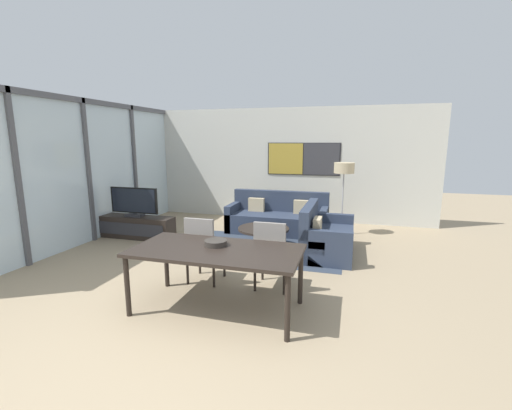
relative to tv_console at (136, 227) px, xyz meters
name	(u,v)px	position (x,y,z in m)	size (l,w,h in m)	color
ground_plane	(151,351)	(2.52, -3.37, -0.23)	(24.00, 24.00, 0.00)	#9E896B
wall_back	(281,164)	(2.54, 2.58, 1.18)	(7.51, 0.09, 2.80)	silver
window_wall_left	(87,165)	(-0.73, -0.40, 1.31)	(0.07, 5.95, 2.80)	silver
area_rug	(263,248)	(2.75, 0.03, -0.22)	(2.94, 1.86, 0.01)	#333D4C
tv_console	(136,227)	(0.00, 0.00, 0.00)	(1.66, 0.42, 0.46)	black
television	(134,202)	(0.00, 0.00, 0.52)	(1.07, 0.20, 0.60)	#2D2D33
sofa_main	(278,219)	(2.75, 1.29, 0.06)	(2.16, 0.85, 0.88)	#2D384C
sofa_side	(323,238)	(3.86, 0.04, 0.06)	(0.85, 1.46, 0.88)	#2D384C
coffee_table	(263,233)	(2.75, 0.03, 0.07)	(0.95, 0.95, 0.40)	black
dining_table	(217,254)	(2.82, -2.41, 0.47)	(1.98, 0.97, 0.76)	black
dining_chair_left	(203,247)	(2.33, -1.72, 0.30)	(0.46, 0.46, 0.96)	gray
dining_chair_centre	(272,252)	(3.31, -1.68, 0.30)	(0.46, 0.46, 0.96)	gray
fruit_bowl	(216,242)	(2.76, -2.29, 0.57)	(0.27, 0.27, 0.07)	#332D28
floor_lamp	(344,172)	(4.12, 1.40, 1.13)	(0.42, 0.42, 1.55)	#2D2D33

